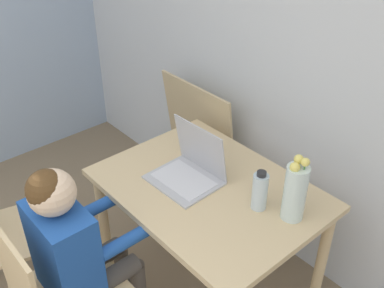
{
  "coord_description": "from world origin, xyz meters",
  "views": [
    {
      "loc": [
        0.84,
        0.54,
        1.96
      ],
      "look_at": [
        -0.4,
        1.62,
        0.89
      ],
      "focal_mm": 42.0,
      "sensor_mm": 36.0,
      "label": 1
    }
  ],
  "objects": [
    {
      "name": "water_bottle",
      "position": [
        -0.06,
        1.69,
        0.8
      ],
      "size": [
        0.07,
        0.07,
        0.18
      ],
      "color": "silver",
      "rests_on": "dining_table"
    },
    {
      "name": "chair_spare",
      "position": [
        -0.94,
        0.87,
        0.43
      ],
      "size": [
        0.49,
        0.49,
        0.83
      ],
      "rotation": [
        0.0,
        0.0,
        2.89
      ],
      "color": "#D6B784",
      "rests_on": "ground_plane"
    },
    {
      "name": "flower_vase",
      "position": [
        0.07,
        1.75,
        0.85
      ],
      "size": [
        0.09,
        0.09,
        0.3
      ],
      "color": "silver",
      "rests_on": "dining_table"
    },
    {
      "name": "cardboard_panel",
      "position": [
        -0.87,
        2.1,
        0.44
      ],
      "size": [
        0.57,
        0.14,
        0.87
      ],
      "color": "tan",
      "rests_on": "ground_plane"
    },
    {
      "name": "laptop",
      "position": [
        -0.4,
        1.61,
        0.77
      ],
      "size": [
        0.31,
        0.26,
        0.26
      ],
      "rotation": [
        0.0,
        0.0,
        0.03
      ],
      "color": "#B2B2B7",
      "rests_on": "dining_table"
    },
    {
      "name": "wall_back",
      "position": [
        0.0,
        2.23,
        1.25
      ],
      "size": [
        6.4,
        0.05,
        2.5
      ],
      "color": "silver",
      "rests_on": "ground_plane"
    },
    {
      "name": "person_seated",
      "position": [
        -0.43,
        1.03,
        0.64
      ],
      "size": [
        0.31,
        0.42,
        1.04
      ],
      "rotation": [
        0.0,
        0.0,
        3.14
      ],
      "color": "#1E4C9E",
      "rests_on": "ground_plane"
    },
    {
      "name": "dining_table",
      "position": [
        -0.3,
        1.63,
        0.61
      ],
      "size": [
        0.98,
        0.73,
        0.71
      ],
      "color": "#D6B784",
      "rests_on": "ground_plane"
    }
  ]
}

